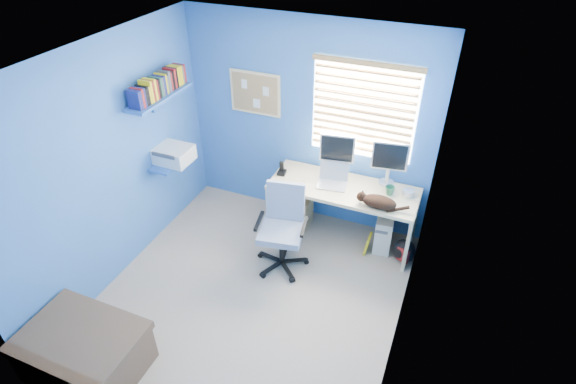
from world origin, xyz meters
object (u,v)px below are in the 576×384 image
at_px(tower_pc, 384,229).
at_px(office_chair, 282,238).
at_px(desk, 342,213).
at_px(cat, 379,202).
at_px(laptop, 332,177).

height_order(tower_pc, office_chair, office_chair).
xyz_separation_m(desk, office_chair, (-0.48, -0.67, -0.01)).
xyz_separation_m(cat, office_chair, (-0.93, -0.45, -0.44)).
xyz_separation_m(laptop, cat, (0.59, -0.20, -0.04)).
height_order(cat, office_chair, office_chair).
distance_m(laptop, cat, 0.62).
bearing_deg(office_chair, desk, 54.70).
bearing_deg(tower_pc, cat, -108.40).
xyz_separation_m(desk, cat, (0.45, -0.22, 0.44)).
bearing_deg(office_chair, cat, 26.15).
xyz_separation_m(cat, tower_pc, (0.06, 0.29, -0.58)).
height_order(desk, cat, cat).
relative_size(laptop, tower_pc, 0.73).
relative_size(desk, tower_pc, 3.75).
bearing_deg(tower_pc, desk, -178.20).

